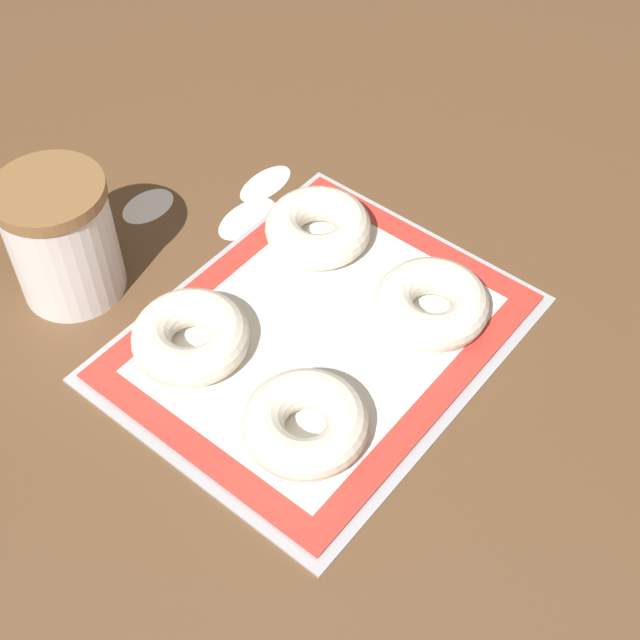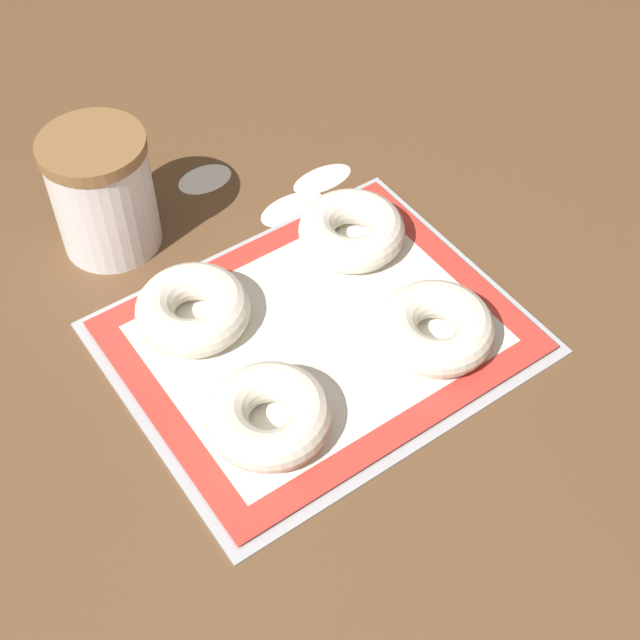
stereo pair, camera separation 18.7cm
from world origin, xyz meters
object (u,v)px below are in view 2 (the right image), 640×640
Objects in this scene: bagel_back_left at (193,309)px; flour_canister at (103,193)px; baking_tray at (320,336)px; bagel_front_right at (436,328)px; bagel_back_right at (352,230)px; bagel_front_left at (269,416)px.

flour_canister is at bearing 93.79° from bagel_back_left.
baking_tray is 3.41× the size of bagel_back_left.
baking_tray is 0.15m from bagel_back_left.
bagel_back_right is (0.02, 0.19, 0.00)m from bagel_front_right.
bagel_front_left and bagel_back_left have the same top height.
bagel_back_right is at bearing 39.87° from baking_tray.
bagel_back_right is at bearing 36.52° from bagel_front_left.
bagel_back_left is 1.00× the size of bagel_back_right.
bagel_back_right is at bearing -0.02° from bagel_back_left.
bagel_back_left reaches higher than baking_tray.
bagel_back_left is (0.01, 0.18, 0.00)m from bagel_front_left.
bagel_back_right is 0.32m from flour_canister.
bagel_front_left is 0.18m from bagel_back_left.
flour_canister is (-0.25, 0.19, 0.05)m from bagel_back_right.
bagel_back_left and bagel_back_right have the same top height.
bagel_back_right is (0.23, -0.00, 0.00)m from bagel_back_left.
bagel_front_right is (0.10, -0.09, 0.03)m from baking_tray.
bagel_back_right is at bearing -38.27° from flour_canister.
flour_canister is at bearing 90.72° from bagel_front_left.
bagel_front_right is 0.84× the size of flour_canister.
bagel_front_left reaches higher than baking_tray.
flour_canister reaches higher than bagel_front_left.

